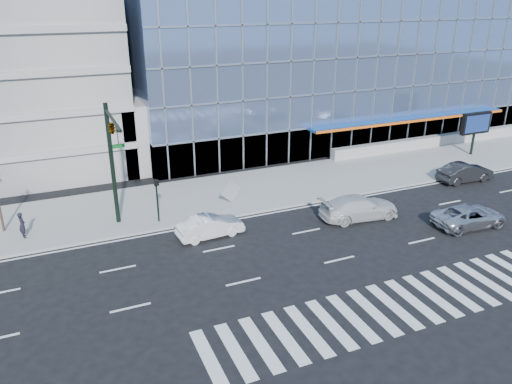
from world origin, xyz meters
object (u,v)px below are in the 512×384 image
marquee_sign (476,124)px  ped_signal_post (157,194)px  white_suv (359,207)px  white_sedan (210,226)px  tilted_panel (231,191)px  dark_sedan (465,172)px  pedestrian (22,225)px  traffic_signal (112,140)px  silver_suv (470,216)px

marquee_sign → ped_signal_post: bearing=-174.3°
marquee_sign → white_suv: (-17.72, -7.58, -2.27)m
white_sedan → tilted_panel: tilted_panel is taller
dark_sedan → pedestrian: 33.21m
ped_signal_post → marquee_sign: 30.67m
traffic_signal → marquee_sign: 33.32m
pedestrian → tilted_panel: (13.86, 0.08, 0.07)m
ped_signal_post → white_sedan: (2.56, -3.14, -1.44)m
pedestrian → dark_sedan: bearing=-109.2°
marquee_sign → tilted_panel: (-24.93, -1.91, -2.00)m
ped_signal_post → dark_sedan: (24.78, -1.94, -1.37)m
ped_signal_post → marquee_sign: marquee_sign is taller
ped_signal_post → white_sedan: 4.30m
traffic_signal → silver_suv: traffic_signal is taller
pedestrian → white_sedan: bearing=-125.2°
ped_signal_post → white_suv: (12.78, -4.53, -1.34)m
white_sedan → pedestrian: size_ratio=2.53×
traffic_signal → pedestrian: bearing=166.1°
white_suv → tilted_panel: tilted_panel is taller
ped_signal_post → white_sedan: size_ratio=0.70×
silver_suv → marquee_sign: bearing=-42.0°
dark_sedan → tilted_panel: 19.46m
marquee_sign → pedestrian: bearing=-177.1°
marquee_sign → white_suv: 19.41m
ped_signal_post → marquee_sign: size_ratio=0.75×
traffic_signal → dark_sedan: bearing=-3.3°
silver_suv → pedestrian: 28.69m
white_suv → tilted_panel: bearing=56.7°
silver_suv → white_sedan: (-16.22, 5.30, -0.00)m
ped_signal_post → dark_sedan: bearing=-4.5°
traffic_signal → dark_sedan: 27.85m
white_suv → dark_sedan: white_suv is taller
marquee_sign → tilted_panel: 25.08m
traffic_signal → tilted_panel: traffic_signal is taller
traffic_signal → silver_suv: size_ratio=1.58×
white_sedan → pedestrian: 11.64m
traffic_signal → tilted_panel: 9.66m
pedestrian → ped_signal_post: bearing=-111.3°
traffic_signal → marquee_sign: (33.00, 3.42, -3.10)m
white_sedan → tilted_panel: 5.25m
marquee_sign → tilted_panel: marquee_sign is taller
white_suv → tilted_panel: 9.18m
dark_sedan → pedestrian: size_ratio=2.77×
ped_signal_post → traffic_signal: bearing=-171.5°
pedestrian → tilted_panel: 13.86m
ped_signal_post → silver_suv: bearing=-24.2°
marquee_sign → white_suv: bearing=-156.8°
white_suv → pedestrian: bearing=80.0°
traffic_signal → white_sedan: (5.05, -2.77, -5.46)m
traffic_signal → white_sedan: 7.94m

